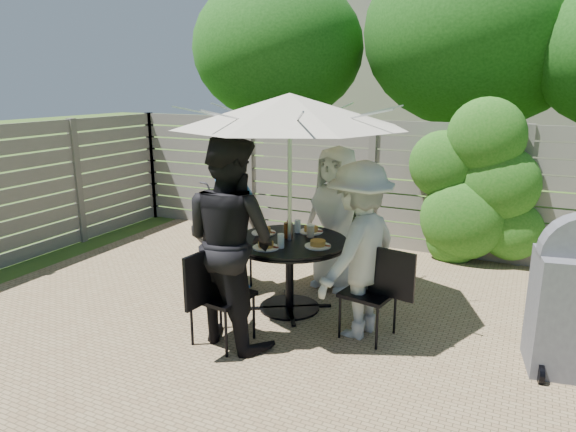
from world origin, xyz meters
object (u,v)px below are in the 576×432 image
at_px(chair_back, 341,263).
at_px(chair_front, 222,315).
at_px(person_front, 230,241).
at_px(plate_back, 311,230).
at_px(person_back, 336,219).
at_px(person_right, 359,251).
at_px(syrup_jug, 288,230).
at_px(plate_front, 266,246).
at_px(chair_right, 369,311).
at_px(plate_left, 264,231).
at_px(glass_back, 298,226).
at_px(umbrella, 290,110).
at_px(glass_left, 264,231).
at_px(coffee_cup, 310,231).
at_px(patio_table, 290,261).
at_px(chair_left, 226,264).
at_px(bicycle, 237,208).
at_px(glass_front, 281,241).
at_px(person_left, 233,221).
at_px(plate_right, 318,244).

bearing_deg(chair_back, chair_front, -5.87).
distance_m(person_front, plate_back, 1.20).
bearing_deg(person_back, person_right, -45.00).
bearing_deg(person_back, syrup_jug, -94.40).
bearing_deg(plate_front, chair_right, 6.24).
height_order(person_right, plate_left, person_right).
distance_m(glass_back, syrup_jug, 0.21).
height_order(umbrella, person_right, umbrella).
height_order(person_front, plate_front, person_front).
bearing_deg(glass_left, plate_left, 119.48).
bearing_deg(glass_back, coffee_cup, -25.21).
bearing_deg(patio_table, umbrella, 180.00).
xyz_separation_m(person_back, chair_left, (-1.14, -0.56, -0.55)).
height_order(umbrella, glass_left, umbrella).
bearing_deg(bicycle, umbrella, -36.44).
bearing_deg(person_right, glass_left, -84.50).
bearing_deg(plate_front, chair_front, -104.08).
bearing_deg(plate_front, glass_back, 85.34).
xyz_separation_m(plate_left, bicycle, (-1.58, 2.03, -0.35)).
xyz_separation_m(person_front, plate_front, (0.12, 0.46, -0.16)).
bearing_deg(chair_back, patio_table, -5.88).
bearing_deg(glass_front, plate_back, 85.34).
height_order(person_back, plate_front, person_back).
bearing_deg(umbrella, plate_left, 165.73).
distance_m(plate_front, bicycle, 3.10).
height_order(person_back, coffee_cup, person_back).
relative_size(patio_table, chair_back, 1.70).
bearing_deg(person_back, plate_front, -90.00).
xyz_separation_m(plate_front, glass_left, (-0.19, 0.31, 0.05)).
xyz_separation_m(chair_back, chair_left, (-1.17, -0.69, 0.03)).
xyz_separation_m(umbrella, glass_back, (-0.04, 0.28, -1.23)).
relative_size(plate_front, coffee_cup, 2.17).
bearing_deg(plate_left, umbrella, -14.27).
distance_m(chair_left, chair_right, 1.93).
distance_m(person_left, person_right, 1.66).
height_order(person_left, person_front, person_front).
relative_size(person_right, glass_back, 11.92).
bearing_deg(glass_left, glass_back, 52.73).
bearing_deg(plate_right, plate_back, 120.73).
xyz_separation_m(chair_back, plate_right, (0.11, -1.02, 0.55)).
xyz_separation_m(umbrella, chair_right, (0.94, -0.24, -1.80)).
xyz_separation_m(plate_back, plate_right, (0.26, -0.44, 0.00)).
height_order(patio_table, syrup_jug, syrup_jug).
distance_m(person_back, coffee_cup, 0.62).
bearing_deg(chair_front, plate_back, -6.91).
relative_size(glass_back, bicycle, 0.08).
distance_m(patio_table, chair_left, 1.00).
bearing_deg(glass_left, person_left, 155.31).
xyz_separation_m(chair_back, glass_left, (-0.51, -0.97, 0.59)).
relative_size(person_left, chair_front, 1.74).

